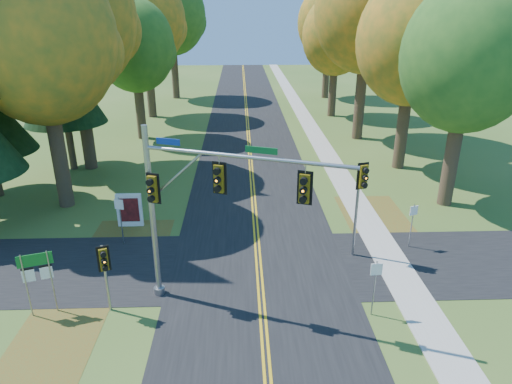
{
  "coord_description": "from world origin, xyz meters",
  "views": [
    {
      "loc": [
        -0.78,
        -16.15,
        11.04
      ],
      "look_at": [
        -0.09,
        3.1,
        3.2
      ],
      "focal_mm": 32.0,
      "sensor_mm": 36.0,
      "label": 1
    }
  ],
  "objects_px": {
    "east_signal_pole": "(361,187)",
    "route_sign_cluster": "(37,271)",
    "info_kiosk": "(130,210)",
    "traffic_mast": "(197,198)"
  },
  "relations": [
    {
      "from": "east_signal_pole",
      "to": "route_sign_cluster",
      "type": "relative_size",
      "value": 1.78
    },
    {
      "from": "east_signal_pole",
      "to": "info_kiosk",
      "type": "xyz_separation_m",
      "value": [
        -11.34,
        3.75,
        -2.66
      ]
    },
    {
      "from": "info_kiosk",
      "to": "east_signal_pole",
      "type": "bearing_deg",
      "value": -18.54
    },
    {
      "from": "east_signal_pole",
      "to": "route_sign_cluster",
      "type": "distance_m",
      "value": 13.68
    },
    {
      "from": "east_signal_pole",
      "to": "info_kiosk",
      "type": "bearing_deg",
      "value": 145.52
    },
    {
      "from": "info_kiosk",
      "to": "route_sign_cluster",
      "type": "bearing_deg",
      "value": -102.87
    },
    {
      "from": "traffic_mast",
      "to": "route_sign_cluster",
      "type": "relative_size",
      "value": 2.79
    },
    {
      "from": "route_sign_cluster",
      "to": "info_kiosk",
      "type": "xyz_separation_m",
      "value": [
        1.69,
        7.54,
        -0.95
      ]
    },
    {
      "from": "east_signal_pole",
      "to": "traffic_mast",
      "type": "bearing_deg",
      "value": -170.39
    },
    {
      "from": "traffic_mast",
      "to": "info_kiosk",
      "type": "relative_size",
      "value": 3.99
    }
  ]
}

